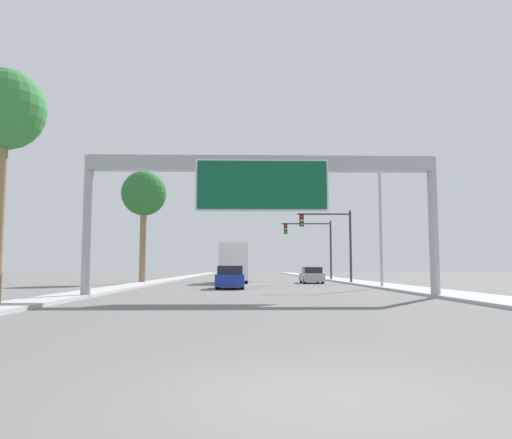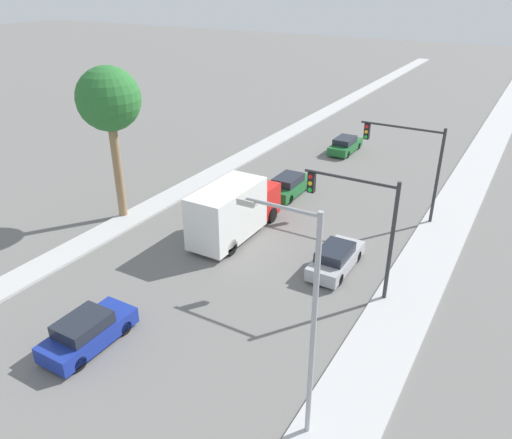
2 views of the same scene
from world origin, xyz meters
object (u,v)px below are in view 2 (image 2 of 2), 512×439
Objects in this scene: car_far_center at (345,145)px; car_mid_right at (336,258)px; traffic_light_mid_block at (413,156)px; street_lamp_right at (304,311)px; traffic_light_near_intersection at (363,216)px; palm_tree_background at (109,101)px; car_far_right at (87,332)px; car_mid_left at (289,185)px; truck_box_primary at (234,210)px.

car_far_center is 1.01× the size of car_mid_right.
traffic_light_mid_block is 19.46m from street_lamp_right.
traffic_light_near_intersection is 17.14m from palm_tree_background.
car_far_center is 0.46× the size of palm_tree_background.
palm_tree_background reaches higher than car_mid_right.
car_far_right is 0.95× the size of car_far_center.
car_far_center is at bearing 109.65° from car_mid_right.
traffic_light_near_intersection is 10.00m from traffic_light_mid_block.
street_lamp_right reaches higher than car_far_center.
car_mid_left reaches higher than car_far_center.
truck_box_primary is 9.34m from traffic_light_near_intersection.
palm_tree_background is (-8.01, 10.53, 7.11)m from car_far_right.
car_mid_right is 4.32m from traffic_light_near_intersection.
palm_tree_background reaches higher than car_far_center.
street_lamp_right is at bearing -71.85° from car_far_center.
street_lamp_right is at bearing -82.49° from traffic_light_near_intersection.
palm_tree_background is (-16.55, -9.41, 3.43)m from traffic_light_mid_block.
traffic_light_near_intersection is 0.64× the size of palm_tree_background.
car_far_center is 14.49m from traffic_light_mid_block.
car_far_right is 13.41m from car_mid_right.
palm_tree_background is (-8.01, -1.42, 6.05)m from truck_box_primary.
truck_box_primary is at bearing 131.25° from street_lamp_right.
street_lamp_right is at bearing -29.01° from palm_tree_background.
traffic_light_near_intersection is at bearing -2.02° from palm_tree_background.
truck_box_primary is 1.17× the size of traffic_light_mid_block.
truck_box_primary is (-0.00, -19.10, 1.10)m from car_far_center.
car_mid_left reaches higher than car_mid_right.
car_mid_right is 10.73m from car_mid_left.
palm_tree_background is (-8.01, -20.51, 7.15)m from car_far_center.
traffic_light_mid_block is (-0.22, 10.00, 0.06)m from traffic_light_near_intersection.
traffic_light_mid_block is at bearing -52.44° from car_far_center.
car_far_center is (0.00, 31.05, -0.04)m from car_far_right.
car_far_right is at bearing -90.00° from car_far_center.
car_far_center is at bearing 112.54° from traffic_light_near_intersection.
car_far_center is 32.41m from street_lamp_right.
traffic_light_near_intersection is 0.73× the size of street_lamp_right.
traffic_light_near_intersection is at bearing -40.50° from car_mid_right.
traffic_light_mid_block reaches higher than car_mid_left.
street_lamp_right is (1.24, -9.39, 0.87)m from traffic_light_near_intersection.
traffic_light_mid_block is 0.73× the size of street_lamp_right.
truck_box_primary is at bearing 175.86° from car_mid_right.
car_far_right reaches higher than car_far_center.
traffic_light_near_intersection reaches higher than car_mid_right.
car_mid_left is at bearing 90.00° from truck_box_primary.
car_far_center is at bearing 90.00° from car_far_right.
car_far_center is at bearing 68.68° from palm_tree_background.
car_far_right is 13.73m from traffic_light_near_intersection.
car_far_center is at bearing 90.00° from truck_box_primary.
car_mid_right is 0.60× the size of truck_box_primary.
car_far_right is 0.49× the size of street_lamp_right.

